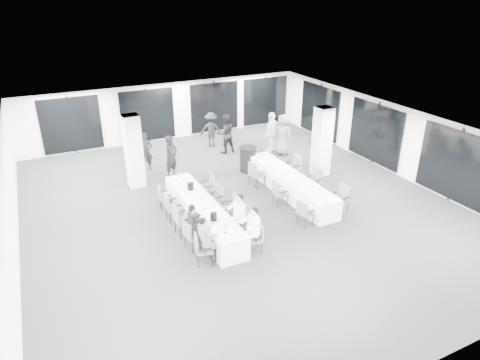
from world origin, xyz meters
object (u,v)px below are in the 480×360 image
object	(u,v)px
chair_main_right_mid	(231,207)
standing_guest_d	(272,129)
chair_main_left_far	(163,196)
ice_bucket_near	(214,217)
chair_main_left_near	(201,247)
standing_guest_g	(145,150)
chair_main_right_near	(257,236)
chair_side_right_far	(294,165)
chair_side_left_mid	(278,192)
chair_main_right_second	(242,221)
chair_main_right_far	(208,185)
chair_main_left_fourth	(171,205)
chair_main_left_second	(191,234)
standing_guest_a	(171,154)
chair_side_left_far	(255,173)
standing_guest_b	(225,131)
standing_guest_c	(211,127)
ice_bucket_far	(191,186)
chair_main_left_mid	(181,219)
chair_side_right_near	(342,197)
standing_guest_h	(316,144)
chair_side_right_mid	(315,180)
chair_side_left_near	(304,211)
banquet_table_side	(290,184)
standing_guest_e	(283,132)
banquet_table_main	(203,213)
cocktail_table	(248,159)
chair_main_right_fourth	(217,196)

from	to	relation	value
chair_main_right_mid	standing_guest_d	size ratio (longest dim) A/B	0.50
chair_main_left_far	ice_bucket_near	world-z (taller)	ice_bucket_near
chair_main_left_near	standing_guest_g	size ratio (longest dim) A/B	0.51
chair_main_right_near	chair_side_right_far	distance (m)	5.34
chair_side_left_mid	standing_guest_d	distance (m)	5.41
chair_main_right_mid	chair_main_right_second	bearing A→B (deg)	-170.26
chair_main_left_near	standing_guest_d	bearing A→B (deg)	151.45
chair_main_right_near	chair_main_right_second	size ratio (longest dim) A/B	0.97
chair_main_left_near	chair_main_right_far	xyz separation A→B (m)	(1.66, 3.54, 0.04)
chair_main_left_fourth	standing_guest_g	size ratio (longest dim) A/B	0.55
chair_main_left_second	standing_guest_a	distance (m)	5.39
chair_side_left_far	standing_guest_b	world-z (taller)	standing_guest_b
chair_main_right_second	standing_guest_c	bearing A→B (deg)	-24.61
chair_side_left_far	standing_guest_g	world-z (taller)	standing_guest_g
ice_bucket_near	ice_bucket_far	bearing A→B (deg)	87.20
ice_bucket_far	chair_main_right_mid	bearing A→B (deg)	-61.11
standing_guest_a	chair_side_right_far	bearing A→B (deg)	-61.53
chair_main_left_second	chair_main_left_mid	distance (m)	0.88
chair_main_right_mid	chair_main_left_near	bearing A→B (deg)	144.87
chair_side_right_near	standing_guest_h	size ratio (longest dim) A/B	0.55
chair_main_left_far	chair_side_right_mid	size ratio (longest dim) A/B	0.87
chair_side_right_far	standing_guest_a	bearing A→B (deg)	61.22
chair_main_left_second	standing_guest_h	distance (m)	8.11
chair_side_left_near	chair_side_left_mid	distance (m)	1.59
chair_side_left_near	standing_guest_c	bearing A→B (deg)	163.63
chair_side_right_far	chair_main_right_mid	bearing A→B (deg)	119.24
chair_side_left_near	ice_bucket_far	xyz separation A→B (m)	(-2.86, 2.61, 0.37)
chair_main_right_near	ice_bucket_far	distance (m)	3.36
chair_side_right_mid	standing_guest_h	world-z (taller)	standing_guest_h
chair_side_left_mid	standing_guest_c	world-z (taller)	standing_guest_c
standing_guest_c	ice_bucket_far	xyz separation A→B (m)	(-3.11, -5.64, -0.06)
chair_main_left_far	chair_side_left_mid	xyz separation A→B (m)	(3.70, -1.49, 0.02)
banquet_table_side	ice_bucket_near	bearing A→B (deg)	-154.31
chair_main_left_mid	standing_guest_h	world-z (taller)	standing_guest_h
standing_guest_c	standing_guest_e	distance (m)	3.48
banquet_table_side	chair_main_right_far	distance (m)	3.00
standing_guest_h	ice_bucket_far	distance (m)	6.45
banquet_table_main	chair_main_right_mid	distance (m)	0.95
chair_side_right_mid	chair_main_left_mid	bearing A→B (deg)	86.35
banquet_table_side	chair_side_right_mid	world-z (taller)	chair_side_right_mid
banquet_table_main	cocktail_table	distance (m)	4.62
banquet_table_side	chair_main_right_far	size ratio (longest dim) A/B	5.04
chair_main_left_near	chair_main_right_fourth	distance (m)	3.19
standing_guest_c	chair_main_right_far	bearing A→B (deg)	92.18
standing_guest_g	ice_bucket_far	distance (m)	4.14
chair_main_right_near	ice_bucket_far	bearing A→B (deg)	25.20
banquet_table_main	chair_side_right_near	size ratio (longest dim) A/B	5.13
chair_main_right_fourth	standing_guest_g	distance (m)	4.69
chair_main_left_far	standing_guest_g	bearing A→B (deg)	-176.88
chair_main_right_far	chair_side_right_near	size ratio (longest dim) A/B	1.02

